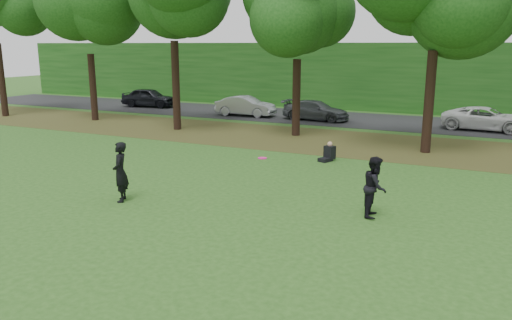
{
  "coord_description": "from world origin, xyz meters",
  "views": [
    {
      "loc": [
        6.48,
        -11.46,
        4.88
      ],
      "look_at": [
        -0.06,
        2.49,
        1.3
      ],
      "focal_mm": 35.0,
      "sensor_mm": 36.0,
      "label": 1
    }
  ],
  "objects_px": {
    "player_left": "(120,172)",
    "frisbee": "(262,158)",
    "player_right": "(375,187)",
    "seated_person": "(328,154)"
  },
  "relations": [
    {
      "from": "seated_person",
      "to": "player_left",
      "type": "bearing_deg",
      "value": -95.62
    },
    {
      "from": "player_right",
      "to": "frisbee",
      "type": "bearing_deg",
      "value": 94.85
    },
    {
      "from": "player_left",
      "to": "seated_person",
      "type": "relative_size",
      "value": 2.31
    },
    {
      "from": "frisbee",
      "to": "seated_person",
      "type": "distance_m",
      "value": 6.92
    },
    {
      "from": "player_right",
      "to": "seated_person",
      "type": "xyz_separation_m",
      "value": [
        -3.29,
        6.26,
        -0.58
      ]
    },
    {
      "from": "player_left",
      "to": "player_right",
      "type": "relative_size",
      "value": 1.08
    },
    {
      "from": "frisbee",
      "to": "seated_person",
      "type": "relative_size",
      "value": 0.41
    },
    {
      "from": "player_left",
      "to": "frisbee",
      "type": "distance_m",
      "value": 4.54
    },
    {
      "from": "player_right",
      "to": "frisbee",
      "type": "relative_size",
      "value": 5.24
    },
    {
      "from": "player_left",
      "to": "frisbee",
      "type": "xyz_separation_m",
      "value": [
        4.27,
        1.43,
        0.57
      ]
    }
  ]
}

